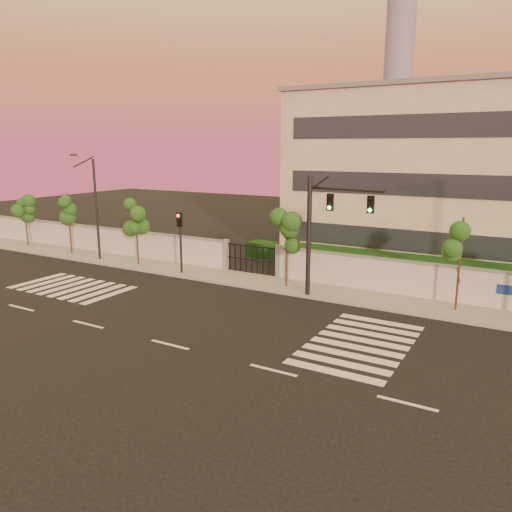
{
  "coord_description": "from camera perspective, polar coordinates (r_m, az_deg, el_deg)",
  "views": [
    {
      "loc": [
        13.17,
        -15.49,
        8.28
      ],
      "look_at": [
        0.79,
        6.0,
        2.84
      ],
      "focal_mm": 35.0,
      "sensor_mm": 36.0,
      "label": 1
    }
  ],
  "objects": [
    {
      "name": "traffic_signal_secondary",
      "position": [
        32.81,
        -8.66,
        2.42
      ],
      "size": [
        0.33,
        0.33,
        4.23
      ],
      "rotation": [
        0.0,
        0.0,
        -0.17
      ],
      "color": "black",
      "rests_on": "ground"
    },
    {
      "name": "hedge_row",
      "position": [
        33.37,
        8.07,
        -0.67
      ],
      "size": [
        41.0,
        4.25,
        1.8
      ],
      "color": "#103610",
      "rests_on": "ground"
    },
    {
      "name": "street_tree_a",
      "position": [
        45.85,
        -24.89,
        4.83
      ],
      "size": [
        1.55,
        1.24,
        4.29
      ],
      "color": "#382314",
      "rests_on": "ground"
    },
    {
      "name": "street_tree_b",
      "position": [
        41.03,
        -20.63,
        5.02
      ],
      "size": [
        1.55,
        1.23,
        4.87
      ],
      "color": "#382314",
      "rests_on": "ground"
    },
    {
      "name": "streetlight_west",
      "position": [
        37.97,
        -17.99,
        5.63
      ],
      "size": [
        0.47,
        1.88,
        7.8
      ],
      "color": "black",
      "rests_on": "ground"
    },
    {
      "name": "road_markings",
      "position": [
        25.62,
        -7.17,
        -6.55
      ],
      "size": [
        57.0,
        7.62,
        0.02
      ],
      "color": "silver",
      "rests_on": "ground"
    },
    {
      "name": "perimeter_wall",
      "position": [
        31.28,
        4.4,
        -0.99
      ],
      "size": [
        60.0,
        0.36,
        2.2
      ],
      "color": "#ADAFB4",
      "rests_on": "ground"
    },
    {
      "name": "traffic_signal_main",
      "position": [
        27.08,
        7.74,
        3.79
      ],
      "size": [
        4.28,
        0.76,
        6.79
      ],
      "rotation": [
        0.0,
        0.0,
        -0.14
      ],
      "color": "black",
      "rests_on": "ground"
    },
    {
      "name": "sidewalk",
      "position": [
        30.27,
        2.96,
        -3.37
      ],
      "size": [
        60.0,
        3.0,
        0.15
      ],
      "primitive_type": "cube",
      "color": "gray",
      "rests_on": "ground"
    },
    {
      "name": "street_tree_d",
      "position": [
        29.18,
        3.61,
        2.62
      ],
      "size": [
        1.56,
        1.25,
        4.54
      ],
      "color": "#382314",
      "rests_on": "ground"
    },
    {
      "name": "institutional_building",
      "position": [
        37.77,
        23.81,
        8.12
      ],
      "size": [
        24.4,
        12.4,
        12.25
      ],
      "color": "#B6AD9A",
      "rests_on": "ground"
    },
    {
      "name": "distant_skyscraper",
      "position": [
        310.33,
        16.09,
        21.89
      ],
      "size": [
        16.0,
        16.0,
        118.0
      ],
      "color": "slate",
      "rests_on": "ground"
    },
    {
      "name": "street_tree_c",
      "position": [
        35.74,
        -13.48,
        4.19
      ],
      "size": [
        1.44,
        1.15,
        4.62
      ],
      "color": "#382314",
      "rests_on": "ground"
    },
    {
      "name": "street_tree_e",
      "position": [
        26.74,
        22.46,
        1.35
      ],
      "size": [
        1.42,
        1.13,
        4.9
      ],
      "color": "#382314",
      "rests_on": "ground"
    },
    {
      "name": "ground",
      "position": [
        21.95,
        -9.8,
        -9.97
      ],
      "size": [
        120.0,
        120.0,
        0.0
      ],
      "primitive_type": "plane",
      "color": "black",
      "rests_on": "ground"
    }
  ]
}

